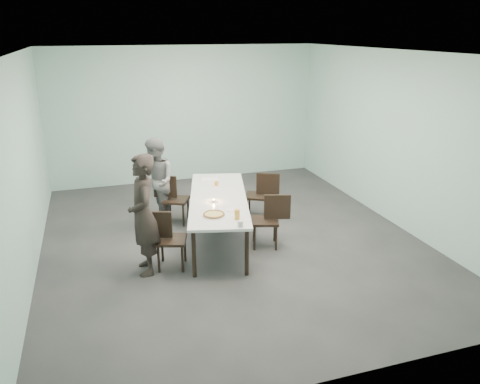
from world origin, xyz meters
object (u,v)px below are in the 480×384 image
object	(u,v)px
chair_near_left	(166,235)
diner_far	(156,182)
table	(218,200)
diner_near	(143,215)
water_tumbler	(240,224)
chair_far_left	(172,196)
pizza	(214,215)
tealight	(214,201)
beer_glass	(237,215)
chair_near_right	(270,217)
chair_far_right	(262,192)
side_plate	(231,210)
amber_tumbler	(217,183)

from	to	relation	value
chair_near_left	diner_far	size ratio (longest dim) A/B	0.56
table	chair_near_left	world-z (taller)	chair_near_left
diner_near	water_tumbler	distance (m)	1.36
chair_near_left	chair_far_left	size ratio (longest dim) A/B	1.00
chair_near_left	diner_near	xyz separation A→B (m)	(-0.30, -0.04, 0.37)
chair_far_left	pizza	xyz separation A→B (m)	(0.33, -1.73, 0.27)
tealight	diner_near	bearing A→B (deg)	-155.50
pizza	beer_glass	distance (m)	0.37
chair_near_right	diner_near	xyz separation A→B (m)	(-2.00, -0.24, 0.37)
diner_far	water_tumbler	xyz separation A→B (m)	(0.83, -2.27, 0.02)
chair_far_right	beer_glass	xyz separation A→B (m)	(-0.99, -1.66, 0.32)
side_plate	table	bearing A→B (deg)	93.51
chair_far_right	chair_near_left	bearing A→B (deg)	61.45
side_plate	beer_glass	world-z (taller)	beer_glass
chair_far_left	chair_near_right	world-z (taller)	same
table	amber_tumbler	size ratio (longest dim) A/B	34.26
chair_near_left	chair_far_left	xyz separation A→B (m)	(0.38, 1.66, 0.00)
chair_near_left	side_plate	bearing A→B (deg)	20.86
table	chair_near_left	bearing A→B (deg)	-145.33
pizza	table	bearing A→B (deg)	70.11
beer_glass	tealight	size ratio (longest dim) A/B	2.68
beer_glass	amber_tumbler	world-z (taller)	beer_glass
chair_far_left	diner_near	size ratio (longest dim) A/B	0.50
diner_far	pizza	bearing A→B (deg)	9.74
chair_near_right	pizza	distance (m)	1.06
chair_near_right	water_tumbler	xyz separation A→B (m)	(-0.75, -0.78, 0.29)
chair_near_right	pizza	xyz separation A→B (m)	(-0.99, -0.28, 0.27)
chair_far_left	side_plate	bearing A→B (deg)	-42.01
tealight	chair_near_right	bearing A→B (deg)	-18.25
chair_near_right	beer_glass	size ratio (longest dim) A/B	5.80
chair_far_left	tealight	size ratio (longest dim) A/B	15.54
side_plate	beer_glass	size ratio (longest dim) A/B	1.20
side_plate	beer_glass	bearing A→B (deg)	-94.44
chair_far_right	side_plate	distance (m)	1.62
chair_near_right	chair_far_right	distance (m)	1.17
chair_near_left	beer_glass	size ratio (longest dim) A/B	5.80
chair_near_right	amber_tumbler	bearing A→B (deg)	-42.92
chair_near_left	chair_far_right	distance (m)	2.39
chair_far_left	diner_far	world-z (taller)	diner_far
diner_near	water_tumbler	xyz separation A→B (m)	(1.25, -0.54, -0.08)
diner_near	amber_tumbler	xyz separation A→B (m)	(1.40, 1.30, -0.08)
chair_near_right	tealight	bearing A→B (deg)	-0.57
pizza	amber_tumbler	size ratio (longest dim) A/B	4.25
chair_far_right	chair_near_right	bearing A→B (deg)	103.49
chair_near_right	diner_far	xyz separation A→B (m)	(-1.58, 1.50, 0.27)
chair_far_left	side_plate	xyz separation A→B (m)	(0.64, -1.59, 0.25)
chair_near_right	water_tumbler	world-z (taller)	chair_near_right
chair_near_left	diner_near	bearing A→B (deg)	-154.98
beer_glass	amber_tumbler	size ratio (longest dim) A/B	1.88
pizza	water_tumbler	world-z (taller)	water_tumbler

